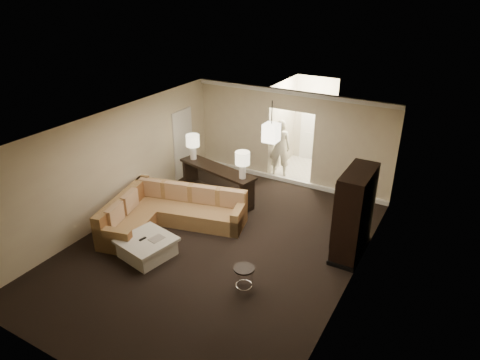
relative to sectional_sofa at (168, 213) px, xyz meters
The scene contains 19 objects.
ground 1.62m from the sectional_sofa, ahead, with size 8.00×8.00×0.00m, color black.
wall_back 4.24m from the sectional_sofa, 67.55° to the left, with size 6.00×0.04×2.80m, color beige.
wall_front 4.61m from the sectional_sofa, 69.54° to the right, with size 6.00×0.04×2.80m, color beige.
wall_left 1.78m from the sectional_sofa, behind, with size 0.04×8.00×2.80m, color beige.
wall_right 4.69m from the sectional_sofa, ahead, with size 0.04×8.00×2.80m, color beige.
ceiling 2.91m from the sectional_sofa, ahead, with size 6.00×8.00×0.02m, color silver.
crown_molding 4.71m from the sectional_sofa, 67.28° to the left, with size 6.00×0.10×0.12m, color white.
baseboard 4.07m from the sectional_sofa, 67.28° to the left, with size 6.00×0.10×0.12m, color white.
side_door 3.03m from the sectional_sofa, 118.36° to the left, with size 0.05×0.90×2.10m, color white.
foyer 5.45m from the sectional_sofa, 73.02° to the left, with size 1.44×2.02×2.80m.
sectional_sofa is the anchor object (origin of this frame).
coffee_table 1.32m from the sectional_sofa, 72.45° to the right, with size 1.25×1.25×0.45m.
console_table 1.83m from the sectional_sofa, 80.31° to the left, with size 2.49×1.09×0.94m.
armoire 4.44m from the sectional_sofa, 14.34° to the left, with size 0.60×1.40×2.01m.
drink_table 3.05m from the sectional_sofa, 22.72° to the right, with size 0.41×0.41×0.51m.
table_lamp_left 2.35m from the sectional_sofa, 106.87° to the left, with size 0.38×0.38×0.72m.
table_lamp_right 2.27m from the sectional_sofa, 52.35° to the left, with size 0.38×0.38×0.72m.
pendant_light 3.35m from the sectional_sofa, 57.85° to the left, with size 0.38×0.38×1.09m.
person 4.29m from the sectional_sofa, 74.73° to the left, with size 0.72×0.48×1.99m, color silver.
Camera 1 is at (4.51, -6.88, 5.64)m, focal length 32.00 mm.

